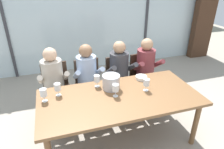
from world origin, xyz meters
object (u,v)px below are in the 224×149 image
object	(u,v)px
chair_right_of_center	(142,74)
person_pale_blue_shirt	(88,76)
chair_near_curtain	(57,85)
wine_glass_by_right_taster	(43,93)
wine_glass_spare_empty	(116,88)
chair_left_of_center	(88,81)
wine_glass_near_bucket	(97,79)
tasting_bowl	(141,78)
person_maroon_top	(147,68)
wine_glass_center_pour	(58,87)
ice_bucket_primary	(111,82)
person_charcoal_jacket	(121,72)
person_beige_jumper	(54,81)
wine_glass_by_left_taster	(146,83)
dining_table	(120,101)
chair_center	(119,78)

from	to	relation	value
chair_right_of_center	person_pale_blue_shirt	xyz separation A→B (m)	(-1.04, -0.14, 0.17)
chair_near_curtain	wine_glass_by_right_taster	distance (m)	0.85
wine_glass_by_right_taster	wine_glass_spare_empty	xyz separation A→B (m)	(0.89, -0.16, 0.00)
chair_left_of_center	wine_glass_near_bucket	distance (m)	0.68
person_pale_blue_shirt	tasting_bowl	world-z (taller)	person_pale_blue_shirt
person_maroon_top	wine_glass_center_pour	size ratio (longest dim) A/B	6.91
ice_bucket_primary	wine_glass_center_pour	world-z (taller)	ice_bucket_primary
wine_glass_near_bucket	chair_right_of_center	bearing A→B (deg)	29.81
person_charcoal_jacket	person_maroon_top	xyz separation A→B (m)	(0.49, -0.00, 0.00)
chair_near_curtain	chair_right_of_center	world-z (taller)	same
chair_right_of_center	wine_glass_center_pour	distance (m)	1.70
person_beige_jumper	wine_glass_spare_empty	size ratio (longest dim) A/B	6.91
ice_bucket_primary	wine_glass_spare_empty	distance (m)	0.21
person_beige_jumper	wine_glass_spare_empty	distance (m)	1.08
wine_glass_spare_empty	chair_near_curtain	bearing A→B (deg)	128.05
person_pale_blue_shirt	tasting_bowl	xyz separation A→B (m)	(0.74, -0.42, 0.07)
wine_glass_by_left_taster	wine_glass_by_right_taster	distance (m)	1.34
chair_left_of_center	chair_right_of_center	xyz separation A→B (m)	(1.02, -0.01, 0.00)
dining_table	person_beige_jumper	distance (m)	1.12
person_charcoal_jacket	wine_glass_spare_empty	size ratio (longest dim) A/B	6.91
chair_left_of_center	person_charcoal_jacket	distance (m)	0.58
person_maroon_top	chair_near_curtain	bearing A→B (deg)	173.89
dining_table	person_charcoal_jacket	world-z (taller)	person_charcoal_jacket
wine_glass_center_pour	chair_center	bearing A→B (deg)	30.26
tasting_bowl	wine_glass_spare_empty	distance (m)	0.63
chair_left_of_center	dining_table	bearing A→B (deg)	-76.67
chair_right_of_center	person_pale_blue_shirt	distance (m)	1.07
wine_glass_by_left_taster	wine_glass_by_right_taster	bearing A→B (deg)	173.69
wine_glass_by_right_taster	chair_left_of_center	bearing A→B (deg)	47.00
chair_right_of_center	chair_near_curtain	bearing A→B (deg)	170.92
tasting_bowl	wine_glass_by_left_taster	size ratio (longest dim) A/B	1.00
person_beige_jumper	wine_glass_by_right_taster	size ratio (longest dim) A/B	6.91
chair_left_of_center	person_beige_jumper	bearing A→B (deg)	-166.45
person_charcoal_jacket	wine_glass_spare_empty	bearing A→B (deg)	-118.60
wine_glass_near_bucket	wine_glass_by_right_taster	world-z (taller)	same
person_beige_jumper	tasting_bowl	xyz separation A→B (m)	(1.28, -0.42, 0.07)
person_maroon_top	wine_glass_by_left_taster	bearing A→B (deg)	-118.27
dining_table	wine_glass_center_pour	distance (m)	0.83
dining_table	chair_left_of_center	world-z (taller)	chair_left_of_center
person_pale_blue_shirt	person_charcoal_jacket	distance (m)	0.56
person_charcoal_jacket	wine_glass_by_left_taster	world-z (taller)	person_charcoal_jacket
chair_left_of_center	person_maroon_top	world-z (taller)	person_maroon_top
tasting_bowl	wine_glass_by_right_taster	distance (m)	1.43
person_charcoal_jacket	wine_glass_by_left_taster	distance (m)	0.77
dining_table	chair_center	xyz separation A→B (m)	(0.30, 0.89, -0.15)
person_beige_jumper	wine_glass_near_bucket	size ratio (longest dim) A/B	6.91
person_beige_jumper	chair_right_of_center	bearing A→B (deg)	1.73
chair_near_curtain	wine_glass_spare_empty	xyz separation A→B (m)	(0.72, -0.92, 0.34)
dining_table	chair_center	size ratio (longest dim) A/B	2.39
person_charcoal_jacket	wine_glass_near_bucket	size ratio (longest dim) A/B	6.91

